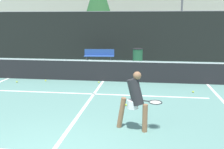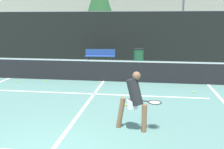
% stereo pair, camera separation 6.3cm
% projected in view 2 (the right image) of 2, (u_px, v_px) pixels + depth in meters
% --- Properties ---
extents(court_service_line, '(8.25, 0.10, 0.01)m').
position_uv_depth(court_service_line, '(94.00, 94.00, 9.72)').
color(court_service_line, white).
rests_on(court_service_line, ground).
extents(court_center_mark, '(0.10, 6.54, 0.01)m').
position_uv_depth(court_center_mark, '(87.00, 104.00, 8.58)').
color(court_center_mark, white).
rests_on(court_center_mark, ground).
extents(net, '(11.09, 0.09, 1.07)m').
position_uv_depth(net, '(104.00, 70.00, 11.65)').
color(net, slate).
rests_on(net, ground).
extents(fence_back, '(24.00, 0.06, 3.25)m').
position_uv_depth(fence_back, '(119.00, 36.00, 17.50)').
color(fence_back, black).
rests_on(fence_back, ground).
extents(player_practicing, '(1.19, 0.46, 1.50)m').
position_uv_depth(player_practicing, '(134.00, 99.00, 6.40)').
color(player_practicing, '#8C6042').
rests_on(player_practicing, ground).
extents(tennis_ball_scattered_0, '(0.07, 0.07, 0.07)m').
position_uv_depth(tennis_ball_scattered_0, '(194.00, 92.00, 9.87)').
color(tennis_ball_scattered_0, '#D1E033').
rests_on(tennis_ball_scattered_0, ground).
extents(tennis_ball_scattered_2, '(0.07, 0.07, 0.07)m').
position_uv_depth(tennis_ball_scattered_2, '(18.00, 82.00, 11.50)').
color(tennis_ball_scattered_2, '#D1E033').
rests_on(tennis_ball_scattered_2, ground).
extents(tennis_ball_scattered_3, '(0.07, 0.07, 0.07)m').
position_uv_depth(tennis_ball_scattered_3, '(126.00, 105.00, 8.38)').
color(tennis_ball_scattered_3, '#D1E033').
rests_on(tennis_ball_scattered_3, ground).
extents(tennis_ball_scattered_4, '(0.07, 0.07, 0.07)m').
position_uv_depth(tennis_ball_scattered_4, '(136.00, 103.00, 8.61)').
color(tennis_ball_scattered_4, '#D1E033').
rests_on(tennis_ball_scattered_4, ground).
extents(tennis_ball_scattered_5, '(0.07, 0.07, 0.07)m').
position_uv_depth(tennis_ball_scattered_5, '(46.00, 81.00, 11.72)').
color(tennis_ball_scattered_5, '#D1E033').
rests_on(tennis_ball_scattered_5, ground).
extents(tennis_ball_scattered_6, '(0.07, 0.07, 0.07)m').
position_uv_depth(tennis_ball_scattered_6, '(99.00, 82.00, 11.41)').
color(tennis_ball_scattered_6, '#D1E033').
rests_on(tennis_ball_scattered_6, ground).
extents(courtside_bench, '(1.92, 0.52, 0.86)m').
position_uv_depth(courtside_bench, '(100.00, 55.00, 16.63)').
color(courtside_bench, '#2D519E').
rests_on(courtside_bench, ground).
extents(trash_bin, '(0.63, 0.63, 0.98)m').
position_uv_depth(trash_bin, '(139.00, 56.00, 16.02)').
color(trash_bin, '#28603D').
rests_on(trash_bin, ground).
extents(parked_car, '(1.64, 4.18, 1.51)m').
position_uv_depth(parked_car, '(144.00, 47.00, 19.99)').
color(parked_car, maroon).
rests_on(parked_car, ground).
extents(building_far, '(36.00, 2.40, 5.65)m').
position_uv_depth(building_far, '(132.00, 19.00, 30.09)').
color(building_far, beige).
rests_on(building_far, ground).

